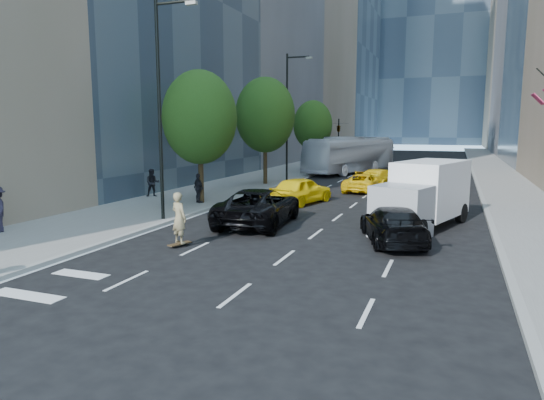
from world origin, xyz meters
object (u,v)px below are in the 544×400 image
at_px(black_sedan_mercedes, 393,224).
at_px(city_bus, 351,155).
at_px(skateboarder, 179,221).
at_px(box_truck, 423,195).
at_px(black_sedan_lincoln, 259,206).

distance_m(black_sedan_mercedes, city_bus, 28.88).
xyz_separation_m(black_sedan_mercedes, city_bus, (-7.40, 27.89, 1.04)).
relative_size(skateboarder, black_sedan_mercedes, 0.39).
distance_m(black_sedan_mercedes, box_truck, 3.50).
distance_m(skateboarder, city_bus, 31.42).
relative_size(black_sedan_lincoln, box_truck, 0.93).
bearing_deg(city_bus, black_sedan_lincoln, -68.44).
distance_m(skateboarder, black_sedan_lincoln, 5.07).
height_order(black_sedan_lincoln, black_sedan_mercedes, black_sedan_lincoln).
bearing_deg(black_sedan_mercedes, box_truck, -123.54).
distance_m(black_sedan_lincoln, city_bus, 26.53).
xyz_separation_m(skateboarder, city_bus, (0.00, 31.41, 0.79)).
distance_m(skateboarder, black_sedan_mercedes, 8.20).
xyz_separation_m(city_bus, box_truck, (8.29, -24.59, -0.26)).
height_order(city_bus, box_truck, city_bus).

